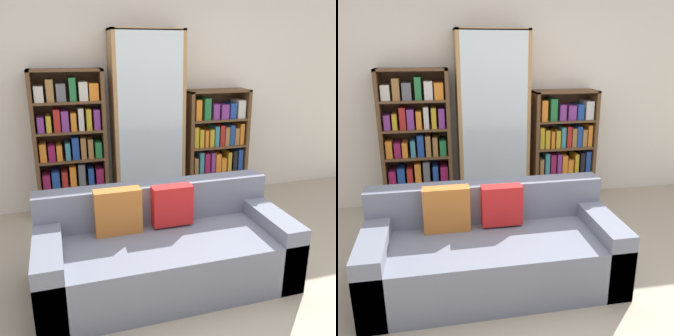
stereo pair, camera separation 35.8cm
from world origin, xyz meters
The scene contains 7 objects.
ground_plane centered at (0.00, 0.00, 0.00)m, with size 16.00×16.00×0.00m, color tan.
wall_back centered at (0.00, 2.29, 1.35)m, with size 6.50×0.06×2.70m.
couch centered at (-0.44, 0.51, 0.27)m, with size 1.94×0.86×0.77m.
bookshelf_left centered at (-1.04, 2.09, 0.78)m, with size 0.76×0.32×1.60m.
display_cabinet centered at (-0.18, 2.07, 0.99)m, with size 0.79×0.36×2.00m.
bookshelf_right centered at (0.67, 2.09, 0.64)m, with size 0.75×0.32×1.34m.
wine_bottle centered at (0.29, 1.29, 0.14)m, with size 0.07×0.07×0.34m.
Camera 1 is at (-1.18, -2.00, 1.79)m, focal length 40.00 mm.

